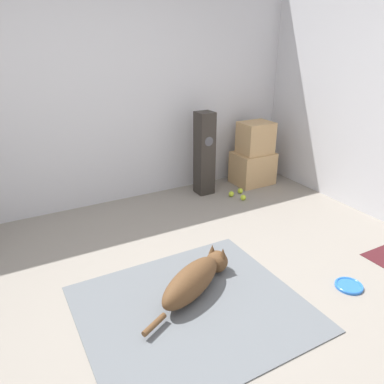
% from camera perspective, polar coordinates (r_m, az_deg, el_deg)
% --- Properties ---
extents(ground_plane, '(12.00, 12.00, 0.00)m').
position_cam_1_polar(ground_plane, '(2.83, -2.99, -17.61)').
color(ground_plane, gray).
extents(wall_back, '(8.00, 0.06, 2.55)m').
position_cam_1_polar(wall_back, '(4.18, -16.53, 14.36)').
color(wall_back, silver).
rests_on(wall_back, ground_plane).
extents(area_rug, '(1.56, 1.40, 0.01)m').
position_cam_1_polar(area_rug, '(2.84, 0.09, -17.29)').
color(area_rug, slate).
rests_on(area_rug, ground_plane).
extents(dog, '(0.92, 0.54, 0.25)m').
position_cam_1_polar(dog, '(2.90, 0.50, -13.07)').
color(dog, brown).
rests_on(dog, area_rug).
extents(frisbee, '(0.22, 0.22, 0.03)m').
position_cam_1_polar(frisbee, '(3.27, 22.80, -13.03)').
color(frisbee, blue).
rests_on(frisbee, ground_plane).
extents(cardboard_box_lower, '(0.50, 0.40, 0.42)m').
position_cam_1_polar(cardboard_box_lower, '(4.99, 9.21, 3.65)').
color(cardboard_box_lower, tan).
rests_on(cardboard_box_lower, ground_plane).
extents(cardboard_box_upper, '(0.40, 0.32, 0.40)m').
position_cam_1_polar(cardboard_box_upper, '(4.87, 9.67, 8.14)').
color(cardboard_box_upper, tan).
rests_on(cardboard_box_upper, cardboard_box_lower).
extents(floor_speaker, '(0.20, 0.20, 1.01)m').
position_cam_1_polar(floor_speaker, '(4.53, 1.90, 5.85)').
color(floor_speaker, '#2D2823').
rests_on(floor_speaker, ground_plane).
extents(tennis_ball_by_boxes, '(0.07, 0.07, 0.07)m').
position_cam_1_polar(tennis_ball_by_boxes, '(4.69, 7.37, 0.18)').
color(tennis_ball_by_boxes, '#C6E033').
rests_on(tennis_ball_by_boxes, ground_plane).
extents(tennis_ball_near_speaker, '(0.07, 0.07, 0.07)m').
position_cam_1_polar(tennis_ball_near_speaker, '(4.51, 7.81, -0.84)').
color(tennis_ball_near_speaker, '#C6E033').
rests_on(tennis_ball_near_speaker, ground_plane).
extents(tennis_ball_loose_on_carpet, '(0.07, 0.07, 0.07)m').
position_cam_1_polar(tennis_ball_loose_on_carpet, '(4.59, 6.01, -0.29)').
color(tennis_ball_loose_on_carpet, '#C6E033').
rests_on(tennis_ball_loose_on_carpet, ground_plane).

